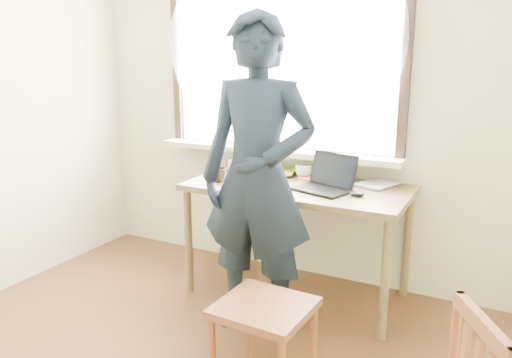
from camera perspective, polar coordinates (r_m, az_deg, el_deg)
The scene contains 12 objects.
room_shell at distance 2.03m, azimuth -14.46°, elevation 14.59°, with size 3.52×4.02×2.61m.
desk at distance 3.31m, azimuth 4.77°, elevation -2.02°, with size 1.44×0.72×0.77m.
laptop at distance 3.18m, azimuth 8.07°, elevation -0.30°, with size 0.40×0.35×0.23m.
mug_white at distance 3.48m, azimuth 5.51°, elevation 0.92°, with size 0.12×0.12×0.10m, color white.
mug_dark at distance 3.35m, azimuth -4.24°, elevation 0.45°, with size 0.10×0.10×0.10m, color black.
mouse at distance 3.06m, azimuth 11.47°, elevation -1.70°, with size 0.09×0.06×0.03m, color black.
desk_clutter at distance 3.49m, azimuth 2.94°, elevation 0.54°, with size 0.88×0.47×0.04m.
book_a at distance 3.60m, azimuth 0.72°, elevation 0.82°, with size 0.21×0.28×0.03m, color white.
book_b at distance 3.40m, azimuth 12.28°, elevation -0.29°, with size 0.20×0.27×0.02m, color white.
picture_frame at distance 3.60m, azimuth -2.38°, elevation 1.49°, with size 0.13×0.09×0.11m.
work_chair at distance 2.49m, azimuth 0.94°, elevation -15.50°, with size 0.45×0.43×0.44m.
person at distance 2.83m, azimuth 0.17°, elevation 0.10°, with size 0.67×0.44×1.85m, color #141F2F.
Camera 1 is at (1.32, -1.32, 1.59)m, focal length 35.00 mm.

